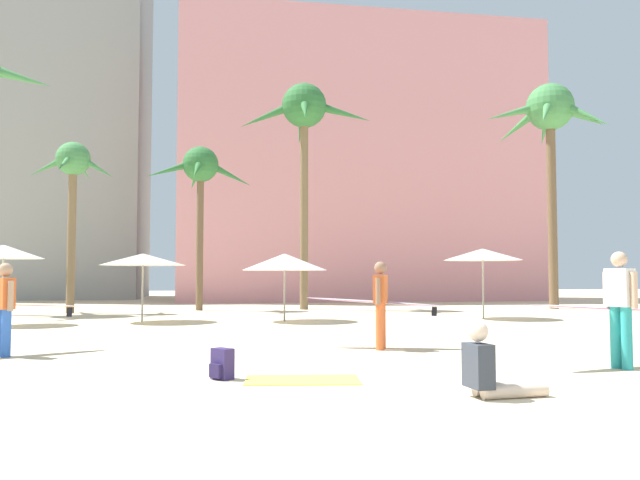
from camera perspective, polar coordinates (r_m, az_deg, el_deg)
ground at (r=7.20m, az=4.10°, el=-14.42°), size 120.00×120.00×0.00m
hotel_pink at (r=40.42m, az=3.23°, el=6.60°), size 21.33×8.05×16.61m
hotel_tower_gray at (r=48.40m, az=-23.54°, el=12.76°), size 14.12×8.99×29.04m
palm_tree_far_left at (r=31.24m, az=19.50°, el=9.87°), size 5.92×5.07×10.03m
palm_tree_left at (r=27.24m, az=-20.84°, el=5.47°), size 3.40×3.46×6.66m
palm_tree_center at (r=27.96m, az=-10.47°, el=5.73°), size 4.51×4.46×6.89m
palm_tree_far_right at (r=28.79m, az=-1.40°, el=10.60°), size 5.76×5.58×9.83m
cafe_umbrella_0 at (r=22.47m, az=14.07°, el=-1.24°), size 2.61×2.61×2.34m
cafe_umbrella_1 at (r=20.94m, az=-15.26°, el=-1.66°), size 2.64×2.64×2.12m
cafe_umbrella_2 at (r=20.96m, az=-26.00°, el=-0.93°), size 2.23×2.23×2.33m
cafe_umbrella_3 at (r=20.55m, az=-3.12°, el=-1.94°), size 2.70×2.70×2.13m
beach_towel at (r=8.96m, az=-1.54°, el=-12.16°), size 1.63×1.05×0.01m
backpack at (r=9.13m, az=-8.60°, el=-10.73°), size 0.35×0.35×0.42m
person_mid_center at (r=12.74m, az=5.21°, el=-5.39°), size 2.81×1.19×1.69m
person_far_left at (r=11.05m, az=24.48°, el=-5.28°), size 3.11×1.04×1.78m
person_near_right at (r=12.83m, az=-25.78°, el=-5.15°), size 2.51×1.71×1.64m
person_near_left at (r=7.94m, az=14.81°, el=-11.04°), size 0.96×0.47×0.89m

